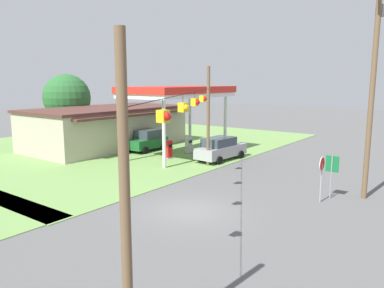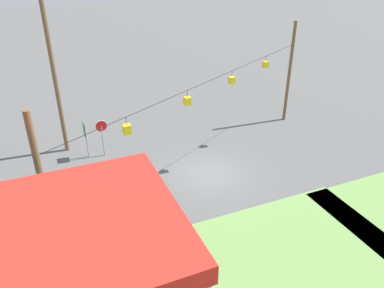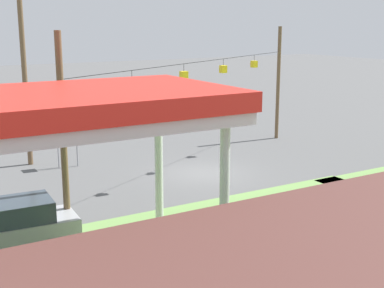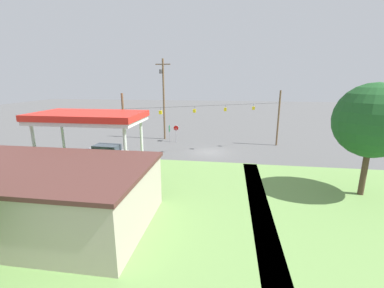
{
  "view_description": "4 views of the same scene",
  "coord_description": "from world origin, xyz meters",
  "px_view_note": "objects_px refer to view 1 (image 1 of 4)",
  "views": [
    {
      "loc": [
        -14.35,
        -10.86,
        6.43
      ],
      "look_at": [
        1.84,
        1.22,
        3.03
      ],
      "focal_mm": 35.0,
      "sensor_mm": 36.0,
      "label": 1
    },
    {
      "loc": [
        8.44,
        17.07,
        12.08
      ],
      "look_at": [
        1.74,
        1.47,
        3.13
      ],
      "focal_mm": 35.0,
      "sensor_mm": 36.0,
      "label": 2
    },
    {
      "loc": [
        14.35,
        23.08,
        7.79
      ],
      "look_at": [
        2.32,
        2.66,
        2.38
      ],
      "focal_mm": 50.0,
      "sensor_mm": 36.0,
      "label": 3
    },
    {
      "loc": [
        -2.34,
        31.05,
        8.97
      ],
      "look_at": [
        1.87,
        2.38,
        1.63
      ],
      "focal_mm": 24.0,
      "sensor_mm": 36.0,
      "label": 4
    }
  ],
  "objects_px": {
    "gas_station_canopy": "(179,93)",
    "car_at_pumps_rear": "(147,140)",
    "car_at_pumps_front": "(221,148)",
    "fuel_pump_near": "(169,150)",
    "utility_pole_main": "(373,79)",
    "tree_behind_station": "(67,98)",
    "gas_station_store": "(107,127)",
    "stop_sign_roadside": "(322,169)",
    "route_sign": "(332,168)",
    "fuel_pump_far": "(189,146)"
  },
  "relations": [
    {
      "from": "gas_station_canopy",
      "to": "car_at_pumps_rear",
      "type": "height_order",
      "value": "gas_station_canopy"
    },
    {
      "from": "gas_station_canopy",
      "to": "car_at_pumps_front",
      "type": "relative_size",
      "value": 1.97
    },
    {
      "from": "gas_station_canopy",
      "to": "fuel_pump_near",
      "type": "distance_m",
      "value": 4.93
    },
    {
      "from": "utility_pole_main",
      "to": "tree_behind_station",
      "type": "relative_size",
      "value": 1.65
    },
    {
      "from": "gas_station_store",
      "to": "fuel_pump_near",
      "type": "height_order",
      "value": "gas_station_store"
    },
    {
      "from": "stop_sign_roadside",
      "to": "route_sign",
      "type": "relative_size",
      "value": 1.04
    },
    {
      "from": "car_at_pumps_rear",
      "to": "gas_station_canopy",
      "type": "bearing_deg",
      "value": 86.76
    },
    {
      "from": "gas_station_canopy",
      "to": "car_at_pumps_front",
      "type": "height_order",
      "value": "gas_station_canopy"
    },
    {
      "from": "stop_sign_roadside",
      "to": "utility_pole_main",
      "type": "relative_size",
      "value": 0.21
    },
    {
      "from": "route_sign",
      "to": "fuel_pump_far",
      "type": "bearing_deg",
      "value": 68.26
    },
    {
      "from": "gas_station_canopy",
      "to": "gas_station_store",
      "type": "distance_m",
      "value": 9.37
    },
    {
      "from": "route_sign",
      "to": "tree_behind_station",
      "type": "distance_m",
      "value": 29.56
    },
    {
      "from": "gas_station_canopy",
      "to": "tree_behind_station",
      "type": "xyz_separation_m",
      "value": [
        -0.53,
        14.98,
        -0.78
      ]
    },
    {
      "from": "fuel_pump_near",
      "to": "car_at_pumps_front",
      "type": "height_order",
      "value": "car_at_pumps_front"
    },
    {
      "from": "utility_pole_main",
      "to": "stop_sign_roadside",
      "type": "bearing_deg",
      "value": 141.75
    },
    {
      "from": "fuel_pump_near",
      "to": "tree_behind_station",
      "type": "distance_m",
      "value": 15.52
    },
    {
      "from": "fuel_pump_far",
      "to": "gas_station_canopy",
      "type": "bearing_deg",
      "value": 179.93
    },
    {
      "from": "car_at_pumps_rear",
      "to": "gas_station_store",
      "type": "bearing_deg",
      "value": -84.3
    },
    {
      "from": "gas_station_store",
      "to": "fuel_pump_far",
      "type": "height_order",
      "value": "gas_station_store"
    },
    {
      "from": "stop_sign_roadside",
      "to": "tree_behind_station",
      "type": "height_order",
      "value": "tree_behind_station"
    },
    {
      "from": "gas_station_store",
      "to": "fuel_pump_far",
      "type": "xyz_separation_m",
      "value": [
        1.87,
        -8.68,
        -1.23
      ]
    },
    {
      "from": "car_at_pumps_rear",
      "to": "stop_sign_roadside",
      "type": "height_order",
      "value": "stop_sign_roadside"
    },
    {
      "from": "gas_station_canopy",
      "to": "stop_sign_roadside",
      "type": "distance_m",
      "value": 15.37
    },
    {
      "from": "fuel_pump_near",
      "to": "route_sign",
      "type": "distance_m",
      "value": 14.51
    },
    {
      "from": "gas_station_store",
      "to": "stop_sign_roadside",
      "type": "xyz_separation_m",
      "value": [
        -4.81,
        -22.65,
        -0.15
      ]
    },
    {
      "from": "car_at_pumps_front",
      "to": "tree_behind_station",
      "type": "distance_m",
      "value": 19.23
    },
    {
      "from": "gas_station_store",
      "to": "fuel_pump_near",
      "type": "distance_m",
      "value": 8.82
    },
    {
      "from": "fuel_pump_near",
      "to": "route_sign",
      "type": "relative_size",
      "value": 0.64
    },
    {
      "from": "gas_station_store",
      "to": "fuel_pump_far",
      "type": "bearing_deg",
      "value": -77.83
    },
    {
      "from": "utility_pole_main",
      "to": "tree_behind_station",
      "type": "bearing_deg",
      "value": 85.23
    },
    {
      "from": "car_at_pumps_front",
      "to": "utility_pole_main",
      "type": "xyz_separation_m",
      "value": [
        -3.74,
        -11.84,
        5.58
      ]
    },
    {
      "from": "gas_station_store",
      "to": "stop_sign_roadside",
      "type": "relative_size",
      "value": 6.21
    },
    {
      "from": "gas_station_canopy",
      "to": "stop_sign_roadside",
      "type": "height_order",
      "value": "gas_station_canopy"
    },
    {
      "from": "fuel_pump_far",
      "to": "route_sign",
      "type": "xyz_separation_m",
      "value": [
        -5.66,
        -14.19,
        0.98
      ]
    },
    {
      "from": "gas_station_store",
      "to": "tree_behind_station",
      "type": "height_order",
      "value": "tree_behind_station"
    },
    {
      "from": "car_at_pumps_rear",
      "to": "tree_behind_station",
      "type": "xyz_separation_m",
      "value": [
        -0.66,
        11.12,
        3.68
      ]
    },
    {
      "from": "car_at_pumps_rear",
      "to": "route_sign",
      "type": "bearing_deg",
      "value": 74.94
    },
    {
      "from": "gas_station_store",
      "to": "car_at_pumps_rear",
      "type": "height_order",
      "value": "gas_station_store"
    },
    {
      "from": "gas_station_store",
      "to": "tree_behind_station",
      "type": "distance_m",
      "value": 6.86
    },
    {
      "from": "car_at_pumps_front",
      "to": "route_sign",
      "type": "xyz_separation_m",
      "value": [
        -4.91,
        -10.34,
        0.73
      ]
    },
    {
      "from": "car_at_pumps_front",
      "to": "tree_behind_station",
      "type": "bearing_deg",
      "value": 97.03
    },
    {
      "from": "car_at_pumps_rear",
      "to": "tree_behind_station",
      "type": "height_order",
      "value": "tree_behind_station"
    },
    {
      "from": "route_sign",
      "to": "gas_station_store",
      "type": "bearing_deg",
      "value": 80.6
    },
    {
      "from": "gas_station_canopy",
      "to": "car_at_pumps_rear",
      "type": "bearing_deg",
      "value": 88.16
    },
    {
      "from": "stop_sign_roadside",
      "to": "fuel_pump_far",
      "type": "bearing_deg",
      "value": -115.59
    },
    {
      "from": "route_sign",
      "to": "tree_behind_station",
      "type": "height_order",
      "value": "tree_behind_station"
    },
    {
      "from": "fuel_pump_far",
      "to": "car_at_pumps_front",
      "type": "bearing_deg",
      "value": -101.05
    },
    {
      "from": "car_at_pumps_rear",
      "to": "utility_pole_main",
      "type": "bearing_deg",
      "value": 79.26
    },
    {
      "from": "gas_station_store",
      "to": "route_sign",
      "type": "relative_size",
      "value": 6.47
    },
    {
      "from": "fuel_pump_far",
      "to": "tree_behind_station",
      "type": "height_order",
      "value": "tree_behind_station"
    }
  ]
}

